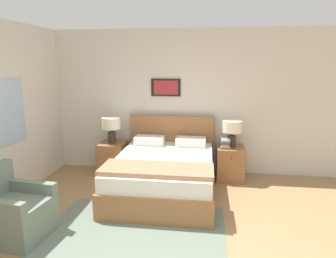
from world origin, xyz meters
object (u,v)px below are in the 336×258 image
object	(u,v)px
table_lamp_near_window	(111,125)
table_lamp_by_door	(232,128)
nightstand_near_window	(113,158)
nightstand_by_door	(230,163)
bed	(164,173)
armchair	(12,213)

from	to	relation	value
table_lamp_near_window	table_lamp_by_door	size ratio (longest dim) A/B	1.00
nightstand_near_window	nightstand_by_door	bearing A→B (deg)	0.00
table_lamp_near_window	table_lamp_by_door	world-z (taller)	same
bed	armchair	size ratio (longest dim) A/B	2.42
armchair	nightstand_near_window	distance (m)	2.25
bed	nightstand_near_window	bearing A→B (deg)	145.26
table_lamp_by_door	nightstand_near_window	bearing A→B (deg)	179.84
armchair	table_lamp_by_door	xyz separation A→B (m)	(2.63, 2.18, 0.61)
armchair	nightstand_by_door	xyz separation A→B (m)	(2.63, 2.19, -0.00)
bed	nightstand_near_window	xyz separation A→B (m)	(-1.06, 0.74, -0.03)
bed	nightstand_by_door	world-z (taller)	bed
nightstand_by_door	table_lamp_by_door	xyz separation A→B (m)	(0.01, -0.01, 0.62)
nightstand_near_window	table_lamp_near_window	size ratio (longest dim) A/B	1.24
nightstand_by_door	table_lamp_near_window	xyz separation A→B (m)	(-2.13, -0.01, 0.62)
armchair	table_lamp_by_door	bearing A→B (deg)	135.38
bed	table_lamp_near_window	size ratio (longest dim) A/B	4.31
armchair	nightstand_near_window	bearing A→B (deg)	172.83
armchair	nightstand_by_door	distance (m)	3.42
bed	table_lamp_near_window	distance (m)	1.42
armchair	table_lamp_near_window	world-z (taller)	table_lamp_near_window
nightstand_by_door	table_lamp_by_door	size ratio (longest dim) A/B	1.24
nightstand_near_window	nightstand_by_door	size ratio (longest dim) A/B	1.00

